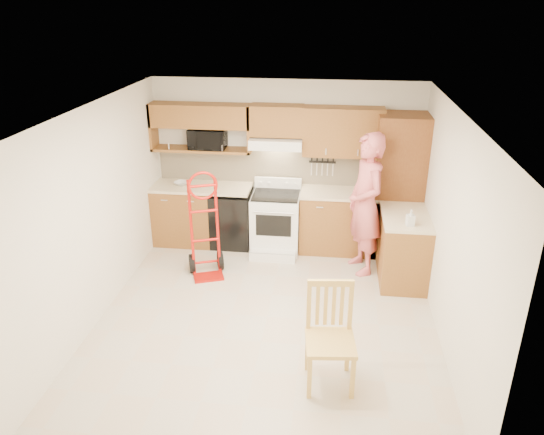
% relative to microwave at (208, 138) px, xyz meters
% --- Properties ---
extents(floor, '(4.00, 4.50, 0.02)m').
position_rel_microwave_xyz_m(floor, '(1.16, -2.08, -1.65)').
color(floor, '#C1AD93').
rests_on(floor, ground).
extents(ceiling, '(4.00, 4.50, 0.02)m').
position_rel_microwave_xyz_m(ceiling, '(1.16, -2.08, 0.87)').
color(ceiling, white).
rests_on(ceiling, ground).
extents(wall_back, '(4.00, 0.02, 2.50)m').
position_rel_microwave_xyz_m(wall_back, '(1.16, 0.17, -0.39)').
color(wall_back, beige).
rests_on(wall_back, ground).
extents(wall_front, '(4.00, 0.02, 2.50)m').
position_rel_microwave_xyz_m(wall_front, '(1.16, -4.34, -0.39)').
color(wall_front, beige).
rests_on(wall_front, ground).
extents(wall_left, '(0.02, 4.50, 2.50)m').
position_rel_microwave_xyz_m(wall_left, '(-0.85, -2.08, -0.39)').
color(wall_left, beige).
rests_on(wall_left, ground).
extents(wall_right, '(0.02, 4.50, 2.50)m').
position_rel_microwave_xyz_m(wall_right, '(3.17, -2.08, -0.39)').
color(wall_right, beige).
rests_on(wall_right, ground).
extents(backsplash, '(3.92, 0.03, 0.55)m').
position_rel_microwave_xyz_m(backsplash, '(1.16, 0.15, -0.44)').
color(backsplash, beige).
rests_on(backsplash, wall_back).
extents(lower_cab_left, '(0.90, 0.60, 0.90)m').
position_rel_microwave_xyz_m(lower_cab_left, '(-0.39, -0.14, -1.19)').
color(lower_cab_left, brown).
rests_on(lower_cab_left, ground).
extents(dishwasher, '(0.60, 0.60, 0.85)m').
position_rel_microwave_xyz_m(dishwasher, '(0.36, -0.14, -1.22)').
color(dishwasher, black).
rests_on(dishwasher, ground).
extents(lower_cab_right, '(1.14, 0.60, 0.90)m').
position_rel_microwave_xyz_m(lower_cab_right, '(1.99, -0.14, -1.19)').
color(lower_cab_right, brown).
rests_on(lower_cab_right, ground).
extents(countertop_left, '(1.50, 0.63, 0.04)m').
position_rel_microwave_xyz_m(countertop_left, '(-0.09, -0.13, -0.72)').
color(countertop_left, beige).
rests_on(countertop_left, lower_cab_left).
extents(countertop_right, '(1.14, 0.63, 0.04)m').
position_rel_microwave_xyz_m(countertop_right, '(1.99, -0.13, -0.72)').
color(countertop_right, beige).
rests_on(countertop_right, lower_cab_right).
extents(cab_return_right, '(0.60, 1.00, 0.90)m').
position_rel_microwave_xyz_m(cab_return_right, '(2.86, -0.94, -1.19)').
color(cab_return_right, brown).
rests_on(cab_return_right, ground).
extents(countertop_return, '(0.63, 1.00, 0.04)m').
position_rel_microwave_xyz_m(countertop_return, '(2.86, -0.94, -0.72)').
color(countertop_return, beige).
rests_on(countertop_return, cab_return_right).
extents(pantry_tall, '(0.70, 0.60, 2.10)m').
position_rel_microwave_xyz_m(pantry_tall, '(2.81, -0.14, -0.59)').
color(pantry_tall, brown).
rests_on(pantry_tall, ground).
extents(upper_cab_left, '(1.50, 0.33, 0.34)m').
position_rel_microwave_xyz_m(upper_cab_left, '(-0.09, 0.00, 0.34)').
color(upper_cab_left, brown).
rests_on(upper_cab_left, wall_back).
extents(upper_shelf_mw, '(1.50, 0.33, 0.04)m').
position_rel_microwave_xyz_m(upper_shelf_mw, '(-0.09, 0.00, -0.17)').
color(upper_shelf_mw, brown).
rests_on(upper_shelf_mw, wall_back).
extents(upper_cab_center, '(0.76, 0.33, 0.44)m').
position_rel_microwave_xyz_m(upper_cab_center, '(1.04, 0.00, 0.30)').
color(upper_cab_center, brown).
rests_on(upper_cab_center, wall_back).
extents(upper_cab_right, '(1.14, 0.33, 0.70)m').
position_rel_microwave_xyz_m(upper_cab_right, '(1.99, 0.00, 0.16)').
color(upper_cab_right, brown).
rests_on(upper_cab_right, wall_back).
extents(range_hood, '(0.76, 0.46, 0.14)m').
position_rel_microwave_xyz_m(range_hood, '(1.04, -0.06, -0.01)').
color(range_hood, white).
rests_on(range_hood, wall_back).
extents(knife_strip, '(0.40, 0.05, 0.29)m').
position_rel_microwave_xyz_m(knife_strip, '(1.71, 0.12, -0.40)').
color(knife_strip, black).
rests_on(knife_strip, backsplash).
extents(microwave, '(0.55, 0.37, 0.30)m').
position_rel_microwave_xyz_m(microwave, '(0.00, 0.00, 0.00)').
color(microwave, black).
rests_on(microwave, upper_shelf_mw).
extents(range, '(0.71, 0.94, 1.05)m').
position_rel_microwave_xyz_m(range, '(1.05, -0.29, -1.11)').
color(range, white).
rests_on(range, ground).
extents(person, '(0.69, 0.84, 1.98)m').
position_rel_microwave_xyz_m(person, '(2.33, -0.74, -0.65)').
color(person, '#CC5D62').
rests_on(person, ground).
extents(hand_truck, '(0.67, 0.65, 1.36)m').
position_rel_microwave_xyz_m(hand_truck, '(0.19, -1.15, -0.96)').
color(hand_truck, '#B8140B').
rests_on(hand_truck, ground).
extents(dining_chair, '(0.53, 0.57, 1.06)m').
position_rel_microwave_xyz_m(dining_chair, '(1.92, -3.17, -1.11)').
color(dining_chair, '#E3B659').
rests_on(dining_chair, ground).
extents(soap_bottle, '(0.11, 0.11, 0.21)m').
position_rel_microwave_xyz_m(soap_bottle, '(2.86, -1.26, -0.60)').
color(soap_bottle, white).
rests_on(soap_bottle, countertop_return).
extents(bowl, '(0.27, 0.27, 0.05)m').
position_rel_microwave_xyz_m(bowl, '(-0.41, -0.14, -0.68)').
color(bowl, white).
rests_on(bowl, countertop_left).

